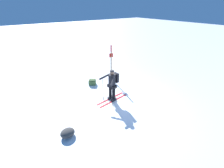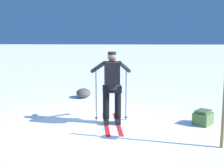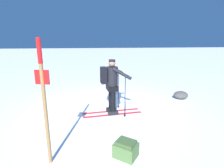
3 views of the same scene
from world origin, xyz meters
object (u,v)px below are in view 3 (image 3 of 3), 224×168
(skier, at_px, (111,83))
(trail_marker, at_px, (44,94))
(dropped_backpack, at_px, (126,149))
(rock_boulder, at_px, (181,95))

(skier, xyz_separation_m, trail_marker, (1.40, 2.06, 0.38))
(dropped_backpack, height_order, trail_marker, trail_marker)
(rock_boulder, bearing_deg, dropped_backpack, 47.91)
(skier, bearing_deg, rock_boulder, -160.38)
(trail_marker, bearing_deg, rock_boulder, -143.95)
(trail_marker, height_order, rock_boulder, trail_marker)
(dropped_backpack, relative_size, rock_boulder, 1.01)
(rock_boulder, bearing_deg, skier, 19.62)
(trail_marker, bearing_deg, skier, -124.22)
(trail_marker, bearing_deg, dropped_backpack, 179.29)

